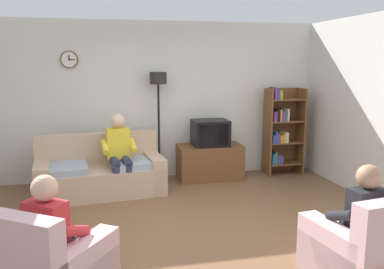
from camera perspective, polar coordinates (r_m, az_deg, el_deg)
name	(u,v)px	position (r m, az deg, el deg)	size (l,w,h in m)	color
ground_plane	(192,236)	(4.90, 0.03, -14.13)	(12.00, 12.00, 0.00)	brown
back_wall_assembly	(159,100)	(7.11, -4.62, 4.82)	(6.20, 0.17, 2.70)	silver
couch	(100,174)	(6.43, -12.79, -5.41)	(1.99, 1.08, 0.90)	tan
tv_stand	(210,162)	(7.06, 2.51, -3.88)	(1.10, 0.56, 0.60)	brown
tv	(210,133)	(6.92, 2.59, 0.24)	(0.60, 0.49, 0.44)	black
bookshelf	(281,130)	(7.47, 12.44, 0.62)	(0.68, 0.36, 1.58)	brown
floor_lamp	(158,96)	(6.79, -4.75, 5.40)	(0.28, 0.28, 1.85)	black
armchair_near_bookshelf	(363,252)	(4.20, 22.96, -14.98)	(0.92, 0.99, 0.90)	beige
person_on_couch	(119,150)	(6.24, -10.21, -2.16)	(0.54, 0.57, 1.24)	yellow
person_in_left_armchair	(55,231)	(3.72, -18.77, -12.75)	(0.61, 0.64, 1.12)	red
person_in_right_armchair	(359,216)	(4.14, 22.41, -10.59)	(0.55, 0.58, 1.12)	black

